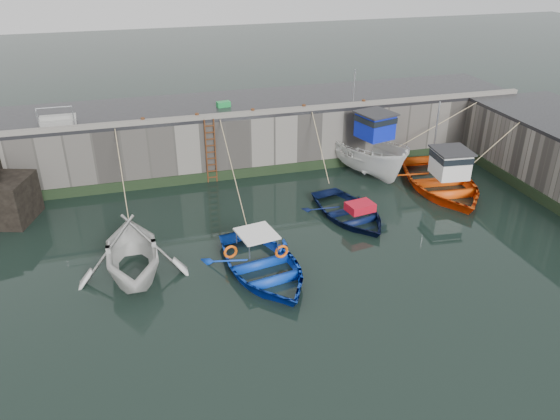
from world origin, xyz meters
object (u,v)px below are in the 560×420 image
object	(u,v)px
fish_crate	(223,104)
bollard_c	(253,112)
bollard_a	(143,121)
bollard_b	(197,116)
bollard_e	(363,102)
bollard_d	(304,107)
boat_near_blue	(263,272)
ladder	(211,152)
boat_far_white	(366,153)
boat_far_orange	(442,181)
boat_near_navy	(349,217)
boat_near_white	(134,273)

from	to	relation	value
fish_crate	bollard_c	distance (m)	2.01
bollard_a	bollard_b	bearing A→B (deg)	0.00
bollard_b	bollard_e	size ratio (longest dim) A/B	1.00
fish_crate	bollard_d	xyz separation A→B (m)	(3.73, -1.67, 0.01)
boat_near_blue	fish_crate	xyz separation A→B (m)	(0.68, 10.53, 3.29)
bollard_b	bollard_d	world-z (taller)	same
ladder	boat_far_white	distance (m)	7.87
ladder	bollard_e	distance (m)	8.19
bollard_b	bollard_d	size ratio (longest dim) A/B	1.00
boat_far_orange	bollard_e	xyz separation A→B (m)	(-2.39, 4.25, 2.88)
bollard_c	bollard_e	bearing A→B (deg)	0.00
ladder	boat_far_orange	xyz separation A→B (m)	(10.39, -3.91, -1.17)
boat_near_navy	bollard_d	bearing A→B (deg)	83.24
bollard_d	bollard_e	size ratio (longest dim) A/B	1.00
bollard_a	bollard_e	bearing A→B (deg)	0.00
boat_near_navy	boat_far_orange	world-z (taller)	boat_far_orange
boat_near_white	bollard_d	xyz separation A→B (m)	(8.91, 7.63, 3.30)
ladder	bollard_c	bearing A→B (deg)	8.67
ladder	fish_crate	distance (m)	2.84
bollard_b	boat_far_orange	bearing A→B (deg)	-21.30
boat_far_orange	fish_crate	bearing A→B (deg)	153.30
bollard_d	fish_crate	bearing A→B (deg)	155.91
boat_far_orange	bollard_a	xyz separation A→B (m)	(-13.39, 4.25, 2.88)
boat_near_white	boat_near_navy	world-z (taller)	boat_near_white
bollard_b	bollard_c	bearing A→B (deg)	0.00
ladder	boat_far_orange	world-z (taller)	boat_far_orange
boat_near_navy	bollard_e	bearing A→B (deg)	53.15
boat_far_white	fish_crate	world-z (taller)	boat_far_white
fish_crate	boat_near_white	bearing A→B (deg)	-127.17
boat_near_navy	boat_far_white	size ratio (longest dim) A/B	0.73
boat_near_navy	bollard_d	xyz separation A→B (m)	(-0.27, 5.66, 3.30)
boat_near_navy	bollard_c	distance (m)	7.15
fish_crate	bollard_b	distance (m)	2.29
boat_far_orange	bollard_b	distance (m)	12.04
boat_far_white	bollard_b	distance (m)	8.70
fish_crate	bollard_d	bearing A→B (deg)	-32.12
boat_near_white	fish_crate	distance (m)	11.14
ladder	bollard_d	world-z (taller)	bollard_d
boat_far_orange	bollard_b	bearing A→B (deg)	164.39
boat_near_blue	bollard_b	bearing A→B (deg)	85.84
boat_near_white	boat_far_orange	world-z (taller)	boat_far_orange
boat_near_blue	boat_near_navy	xyz separation A→B (m)	(4.67, 3.20, 0.00)
ladder	bollard_a	xyz separation A→B (m)	(-3.00, 0.34, 1.71)
boat_near_white	boat_far_white	size ratio (longest dim) A/B	0.76
boat_far_white	fish_crate	size ratio (longest dim) A/B	9.57
boat_far_white	bollard_b	size ratio (longest dim) A/B	22.76
ladder	bollard_a	world-z (taller)	bollard_a
bollard_d	ladder	bearing A→B (deg)	-176.00
bollard_a	bollard_d	xyz separation A→B (m)	(7.80, 0.00, 0.00)
boat_near_navy	boat_far_orange	bearing A→B (deg)	5.41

